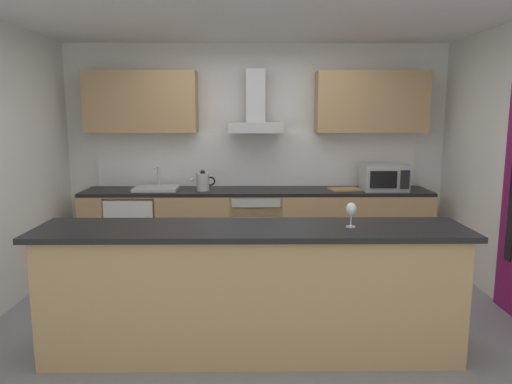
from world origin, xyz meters
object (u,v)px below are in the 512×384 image
object	(u,v)px
refrigerator	(135,230)
chopping_board	(344,189)
kettle	(203,182)
microwave	(384,177)
range_hood	(256,113)
oven	(256,227)
wine_glass	(351,210)
sink	(157,188)

from	to	relation	value
refrigerator	chopping_board	distance (m)	2.50
kettle	refrigerator	bearing A→B (deg)	177.81
refrigerator	microwave	size ratio (longest dim) A/B	1.70
microwave	range_hood	world-z (taller)	range_hood
kettle	chopping_board	bearing A→B (deg)	0.35
oven	wine_glass	xyz separation A→B (m)	(0.66, -2.14, 0.64)
kettle	wine_glass	xyz separation A→B (m)	(1.27, -2.11, 0.09)
kettle	chopping_board	size ratio (longest dim) A/B	0.85
range_hood	chopping_board	bearing A→B (deg)	-8.47
oven	chopping_board	bearing A→B (deg)	-1.32
oven	sink	bearing A→B (deg)	179.45
microwave	sink	bearing A→B (deg)	179.16
sink	range_hood	distance (m)	1.44
wine_glass	microwave	bearing A→B (deg)	68.67
oven	sink	distance (m)	1.24
range_hood	sink	bearing A→B (deg)	-174.12
oven	kettle	xyz separation A→B (m)	(-0.61, -0.03, 0.55)
refrigerator	sink	world-z (taller)	sink
refrigerator	microwave	distance (m)	2.97
refrigerator	wine_glass	xyz separation A→B (m)	(2.08, -2.14, 0.67)
refrigerator	kettle	distance (m)	1.00
refrigerator	range_hood	bearing A→B (deg)	5.33
refrigerator	kettle	bearing A→B (deg)	-2.19
microwave	wine_glass	distance (m)	2.27
sink	refrigerator	bearing A→B (deg)	-177.06
oven	sink	size ratio (longest dim) A/B	1.60
microwave	range_hood	size ratio (longest dim) A/B	0.69
range_hood	chopping_board	size ratio (longest dim) A/B	2.12
sink	range_hood	size ratio (longest dim) A/B	0.69
microwave	chopping_board	distance (m)	0.48
refrigerator	sink	xyz separation A→B (m)	(0.27, 0.01, 0.50)
oven	microwave	world-z (taller)	microwave
microwave	kettle	xyz separation A→B (m)	(-2.09, -0.01, -0.04)
refrigerator	wine_glass	size ratio (longest dim) A/B	4.78
chopping_board	refrigerator	bearing A→B (deg)	179.51
refrigerator	sink	size ratio (longest dim) A/B	1.70
oven	kettle	bearing A→B (deg)	-176.83
oven	wine_glass	size ratio (longest dim) A/B	4.50
range_hood	microwave	bearing A→B (deg)	-6.05
sink	wine_glass	size ratio (longest dim) A/B	2.81
refrigerator	chopping_board	size ratio (longest dim) A/B	2.50
range_hood	wine_glass	bearing A→B (deg)	-73.79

